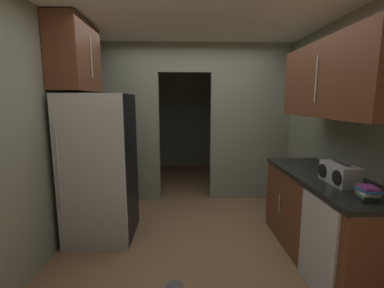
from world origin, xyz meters
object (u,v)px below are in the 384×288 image
dishwasher (316,247)px  book_stack (367,193)px  refrigerator (101,167)px  boombox (339,174)px

dishwasher → book_stack: (0.27, -0.16, 0.54)m
refrigerator → book_stack: 2.69m
refrigerator → boombox: bearing=-19.5°
refrigerator → boombox: refrigerator is taller
refrigerator → book_stack: bearing=-27.6°
refrigerator → book_stack: refrigerator is taller
dishwasher → boombox: boombox is taller
dishwasher → book_stack: bearing=-31.0°
boombox → book_stack: bearing=-92.4°
book_stack → boombox: bearing=87.6°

